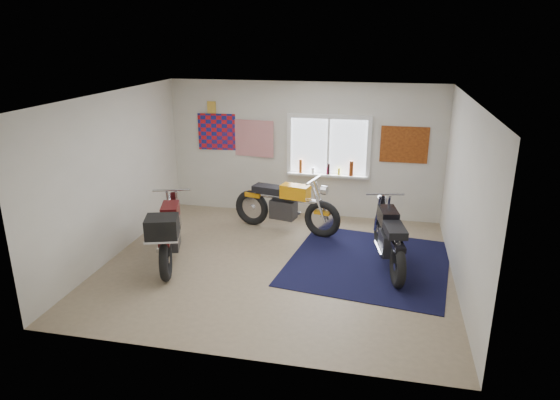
% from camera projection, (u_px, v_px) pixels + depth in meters
% --- Properties ---
extents(ground, '(5.50, 5.50, 0.00)m').
position_uv_depth(ground, '(277.00, 265.00, 8.11)').
color(ground, '#9E896B').
rests_on(ground, ground).
extents(room_shell, '(5.50, 5.50, 5.50)m').
position_uv_depth(room_shell, '(277.00, 167.00, 7.58)').
color(room_shell, white).
rests_on(room_shell, ground).
extents(navy_rug, '(2.83, 2.92, 0.01)m').
position_uv_depth(navy_rug, '(368.00, 263.00, 8.16)').
color(navy_rug, black).
rests_on(navy_rug, ground).
extents(window_assembly, '(1.66, 0.17, 1.26)m').
position_uv_depth(window_assembly, '(328.00, 151.00, 9.86)').
color(window_assembly, white).
rests_on(window_assembly, room_shell).
extents(oil_bottles, '(1.09, 0.09, 0.30)m').
position_uv_depth(oil_bottles, '(331.00, 169.00, 9.89)').
color(oil_bottles, '#984516').
rests_on(oil_bottles, window_assembly).
extents(flag_display, '(1.60, 0.10, 1.17)m').
position_uv_depth(flag_display, '(212.00, 107.00, 10.10)').
color(flag_display, red).
rests_on(flag_display, room_shell).
extents(triumph_poster, '(0.90, 0.03, 0.70)m').
position_uv_depth(triumph_poster, '(404.00, 145.00, 9.53)').
color(triumph_poster, '#A54C14').
rests_on(triumph_poster, room_shell).
extents(yellow_triumph, '(2.14, 0.76, 1.09)m').
position_uv_depth(yellow_triumph, '(286.00, 206.00, 9.38)').
color(yellow_triumph, black).
rests_on(yellow_triumph, ground).
extents(black_chrome_bike, '(0.69, 2.05, 1.06)m').
position_uv_depth(black_chrome_bike, '(389.00, 239.00, 7.94)').
color(black_chrome_bike, black).
rests_on(black_chrome_bike, navy_rug).
extents(maroon_tourer, '(1.00, 2.07, 1.07)m').
position_uv_depth(maroon_tourer, '(169.00, 232.00, 7.96)').
color(maroon_tourer, black).
rests_on(maroon_tourer, ground).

